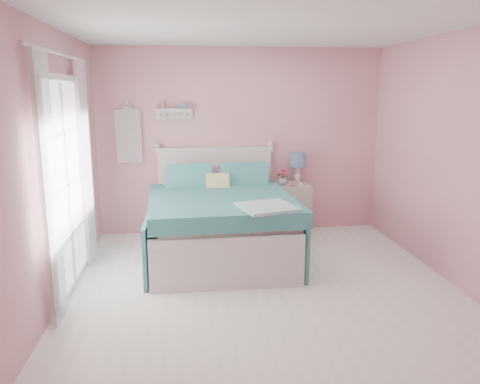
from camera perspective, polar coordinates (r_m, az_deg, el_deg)
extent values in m
plane|color=white|center=(4.84, 3.20, -12.21)|extent=(4.50, 4.50, 0.00)
plane|color=#D08496|center=(6.67, 0.08, 6.16)|extent=(4.00, 0.00, 4.00)
plane|color=#D08496|center=(2.33, 12.93, -5.44)|extent=(4.00, 0.00, 4.00)
plane|color=#D08496|center=(4.57, -22.17, 2.50)|extent=(0.00, 4.50, 4.50)
plane|color=#D08496|center=(5.19, 25.73, 3.25)|extent=(0.00, 4.50, 4.50)
plane|color=white|center=(4.45, 3.62, 19.94)|extent=(4.50, 4.50, 0.00)
cube|color=silver|center=(5.79, -2.39, -5.68)|extent=(1.65, 2.12, 0.45)
cube|color=silver|center=(5.71, -2.41, -2.78)|extent=(1.59, 2.06, 0.16)
cube|color=silver|center=(6.70, -3.06, -0.03)|extent=(1.59, 0.07, 1.17)
cube|color=silver|center=(6.59, -3.12, 5.21)|extent=(1.65, 0.09, 0.06)
cube|color=silver|center=(4.81, -1.50, -8.75)|extent=(1.59, 0.06, 0.56)
cube|color=teal|center=(5.52, -2.32, -1.47)|extent=(1.76, 1.87, 0.18)
cube|color=pink|center=(6.33, -6.23, 1.24)|extent=(0.69, 0.31, 0.43)
cube|color=pink|center=(6.37, 0.40, 1.39)|extent=(0.69, 0.31, 0.43)
cube|color=#CCBC59|center=(6.06, -2.73, 0.83)|extent=(0.31, 0.23, 0.31)
cube|color=beige|center=(6.70, 6.22, -2.09)|extent=(0.49, 0.46, 0.71)
cube|color=silver|center=(6.44, 6.69, -0.60)|extent=(0.43, 0.02, 0.16)
sphere|color=white|center=(6.42, 6.73, -0.65)|extent=(0.03, 0.03, 0.03)
cylinder|color=white|center=(6.73, 7.01, 1.16)|extent=(0.14, 0.14, 0.02)
cylinder|color=white|center=(6.71, 7.03, 2.15)|extent=(0.07, 0.07, 0.24)
cylinder|color=#6485A6|center=(6.68, 7.08, 3.91)|extent=(0.22, 0.22, 0.20)
imported|color=silver|center=(6.60, 5.18, 1.48)|extent=(0.15, 0.15, 0.13)
imported|color=#C38289|center=(6.48, 6.46, 1.03)|extent=(0.11, 0.11, 0.08)
sphere|color=#D94A69|center=(6.57, 5.21, 2.73)|extent=(0.06, 0.06, 0.06)
sphere|color=#D94A69|center=(6.61, 5.51, 2.42)|extent=(0.06, 0.06, 0.06)
sphere|color=#D94A69|center=(6.58, 4.84, 2.48)|extent=(0.06, 0.06, 0.06)
sphere|color=#D94A69|center=(6.56, 5.42, 2.17)|extent=(0.06, 0.06, 0.06)
sphere|color=#D94A69|center=(6.56, 4.98, 2.27)|extent=(0.06, 0.06, 0.06)
cube|color=silver|center=(6.52, -8.07, 9.86)|extent=(0.50, 0.14, 0.04)
cube|color=silver|center=(6.58, -8.04, 9.28)|extent=(0.50, 0.03, 0.12)
cylinder|color=#D18C99|center=(6.52, -9.42, 10.44)|extent=(0.06, 0.06, 0.10)
cube|color=#6485A6|center=(6.52, -7.01, 10.33)|extent=(0.08, 0.06, 0.07)
cube|color=white|center=(6.60, -13.44, 6.63)|extent=(0.34, 0.03, 0.72)
cube|color=silver|center=(4.90, -21.35, 12.92)|extent=(0.04, 1.32, 0.06)
cube|color=silver|center=(5.27, -19.58, -10.47)|extent=(0.04, 1.32, 0.06)
cube|color=silver|center=(4.39, -22.32, -1.20)|extent=(0.04, 0.06, 2.10)
cube|color=silver|center=(5.59, -18.90, 1.75)|extent=(0.04, 0.06, 2.10)
cube|color=white|center=(4.98, -20.43, 0.79)|extent=(0.02, 1.20, 2.04)
cube|color=white|center=(4.24, -22.22, 0.17)|extent=(0.04, 0.40, 2.32)
cube|color=white|center=(5.67, -18.26, 3.26)|extent=(0.04, 0.40, 2.32)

